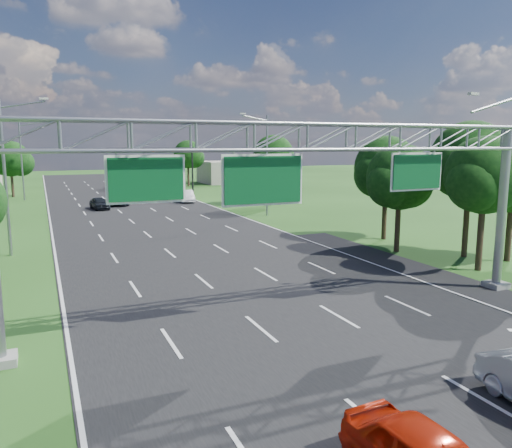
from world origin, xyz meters
TOP-DOWN VIEW (x-y plane):
  - ground at (0.00, 30.00)m, footprint 220.00×220.00m
  - road at (0.00, 30.00)m, footprint 18.00×180.00m
  - road_flare at (10.20, 14.00)m, footprint 3.00×30.00m
  - sign_gantry at (0.33, 12.00)m, footprint 23.50×1.00m
  - traffic_signal at (7.48, 65.00)m, footprint 12.21×0.24m
  - streetlight_l_near at (-11.30, 30.00)m, footprint 2.97×0.22m
  - streetlight_l_far at (-11.30, 65.00)m, footprint 2.97×0.22m
  - streetlight_r_mid at (11.30, 40.00)m, footprint 2.97×0.22m
  - tree_cluster_right at (14.80, 19.19)m, footprint 9.91×14.60m
  - tree_verge_lc at (-12.92, 70.04)m, footprint 5.76×4.80m
  - tree_verge_rd at (16.08, 48.04)m, footprint 5.76×4.80m
  - tree_verge_re at (14.08, 78.04)m, footprint 5.76×4.80m
  - building_right at (24.00, 82.00)m, footprint 12.00×9.00m
  - car_queue_a at (0.39, 58.26)m, footprint 1.87×4.20m
  - car_queue_b at (-0.99, 54.92)m, footprint 2.60×4.81m
  - car_queue_c at (-3.57, 51.89)m, footprint 2.09×4.15m
  - car_queue_d at (7.30, 54.98)m, footprint 2.13×4.61m
  - box_truck at (3.69, 76.33)m, footprint 2.62×8.43m

SIDE VIEW (x-z plane):
  - ground at x=0.00m, z-range 0.00..0.00m
  - road at x=0.00m, z-range -0.01..0.01m
  - road_flare at x=10.20m, z-range -0.01..0.01m
  - car_queue_a at x=0.39m, z-range 0.00..1.20m
  - car_queue_b at x=-0.99m, z-range 0.00..1.28m
  - car_queue_c at x=-3.57m, z-range 0.00..1.35m
  - car_queue_d at x=7.30m, z-range 0.00..1.46m
  - box_truck at x=3.69m, z-range -0.06..3.11m
  - building_right at x=24.00m, z-range 0.00..4.00m
  - tree_verge_lc at x=-12.92m, z-range 1.17..8.79m
  - traffic_signal at x=7.48m, z-range 1.67..8.67m
  - tree_verge_re at x=14.08m, z-range 1.28..9.12m
  - tree_cluster_right at x=14.80m, z-range 0.97..9.65m
  - streetlight_l_near at x=-11.30m, z-range 0.50..10.66m
  - streetlight_l_far at x=-11.30m, z-range 0.50..10.66m
  - streetlight_r_mid at x=11.30m, z-range 0.50..10.66m
  - tree_verge_rd at x=16.08m, z-range 1.49..9.77m
  - sign_gantry at x=0.33m, z-range 2.11..11.67m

